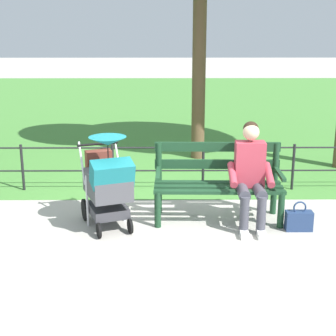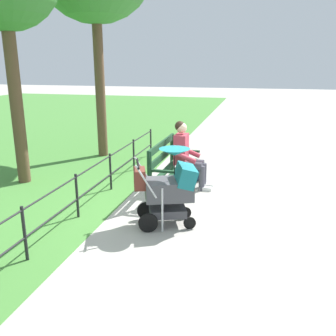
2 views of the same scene
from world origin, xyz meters
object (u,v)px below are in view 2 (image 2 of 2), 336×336
park_bench (171,165)px  handbag (201,173)px  person_on_bench (187,153)px  stroller (169,186)px

park_bench → handbag: 1.11m
person_on_bench → park_bench: bearing=-31.0°
person_on_bench → stroller: (1.73, 0.08, -0.08)m
park_bench → handbag: bearing=156.4°
park_bench → stroller: (1.36, 0.30, 0.07)m
park_bench → person_on_bench: bearing=149.0°
park_bench → person_on_bench: person_on_bench is taller
person_on_bench → stroller: size_ratio=1.11×
handbag → stroller: bearing=-2.8°
stroller → handbag: size_ratio=3.11×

